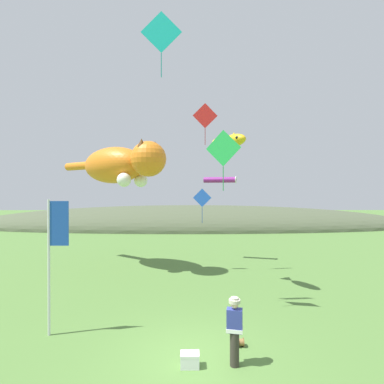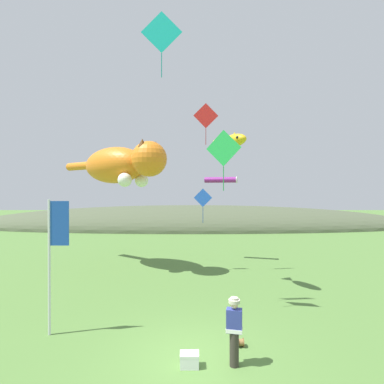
{
  "view_description": "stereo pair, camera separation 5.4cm",
  "coord_description": "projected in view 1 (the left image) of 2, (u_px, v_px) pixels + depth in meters",
  "views": [
    {
      "loc": [
        -0.07,
        -7.98,
        4.56
      ],
      "look_at": [
        0.0,
        4.0,
        4.48
      ],
      "focal_mm": 28.0,
      "sensor_mm": 36.0,
      "label": 1
    },
    {
      "loc": [
        -0.02,
        -7.98,
        4.56
      ],
      "look_at": [
        0.0,
        4.0,
        4.48
      ],
      "focal_mm": 28.0,
      "sensor_mm": 36.0,
      "label": 2
    }
  ],
  "objects": [
    {
      "name": "kite_diamond_teal",
      "position": [
        161.0,
        32.0,
        10.99
      ],
      "size": [
        1.53,
        0.04,
        2.43
      ],
      "color": "#19BFBF"
    },
    {
      "name": "kite_fish_windsock",
      "position": [
        230.0,
        141.0,
        13.51
      ],
      "size": [
        1.54,
        2.16,
        0.66
      ],
      "color": "gold"
    },
    {
      "name": "kite_spool",
      "position": [
        241.0,
        342.0,
        8.71
      ],
      "size": [
        0.17,
        0.25,
        0.25
      ],
      "color": "olive",
      "rests_on": "ground"
    },
    {
      "name": "kite_diamond_green",
      "position": [
        223.0,
        149.0,
        11.01
      ],
      "size": [
        1.24,
        0.54,
        2.25
      ],
      "color": "green"
    },
    {
      "name": "kite_tube_streamer",
      "position": [
        220.0,
        180.0,
        19.21
      ],
      "size": [
        2.13,
        0.94,
        0.44
      ],
      "color": "#8C268C"
    },
    {
      "name": "festival_attendant",
      "position": [
        235.0,
        329.0,
        7.75
      ],
      "size": [
        0.47,
        0.34,
        1.77
      ],
      "color": "#332D28",
      "rests_on": "ground"
    },
    {
      "name": "picnic_cooler",
      "position": [
        190.0,
        360.0,
        7.7
      ],
      "size": [
        0.49,
        0.33,
        0.36
      ],
      "color": "white",
      "rests_on": "ground"
    },
    {
      "name": "kite_giant_cat",
      "position": [
        121.0,
        165.0,
        17.13
      ],
      "size": [
        7.06,
        5.32,
        2.5
      ],
      "color": "orange"
    },
    {
      "name": "ground_plane",
      "position": [
        193.0,
        360.0,
        8.01
      ],
      "size": [
        120.0,
        120.0,
        0.0
      ],
      "primitive_type": "plane",
      "color": "#517A38"
    },
    {
      "name": "kite_diamond_blue",
      "position": [
        202.0,
        198.0,
        16.71
      ],
      "size": [
        1.03,
        0.18,
        1.94
      ],
      "color": "blue"
    },
    {
      "name": "festival_banner_pole",
      "position": [
        54.0,
        246.0,
        9.37
      ],
      "size": [
        0.66,
        0.08,
        4.27
      ],
      "color": "silver",
      "rests_on": "ground"
    },
    {
      "name": "kite_diamond_red",
      "position": [
        205.0,
        116.0,
        16.1
      ],
      "size": [
        1.35,
        0.1,
        2.25
      ],
      "color": "red"
    },
    {
      "name": "distant_hill_ridge",
      "position": [
        191.0,
        227.0,
        37.32
      ],
      "size": [
        55.93,
        12.98,
        5.33
      ],
      "color": "#4C563D",
      "rests_on": "ground"
    }
  ]
}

